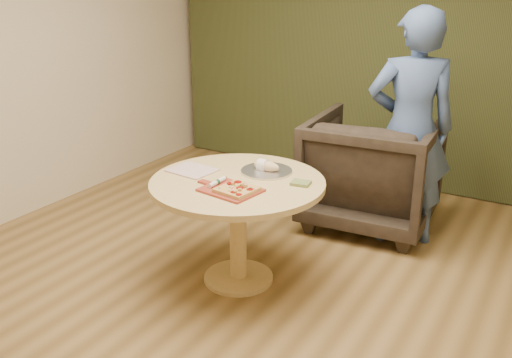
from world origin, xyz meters
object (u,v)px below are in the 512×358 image
object	(u,v)px
pedestal_table	(238,200)
bread_roll	(265,166)
person_standing	(410,129)
cutlery_roll	(217,182)
pizza_paddle	(229,190)
flatbread_pizza	(237,189)
armchair	(373,166)
serving_tray	(267,171)

from	to	relation	value
pedestal_table	bread_roll	xyz separation A→B (m)	(0.08, 0.24, 0.18)
person_standing	cutlery_roll	bearing A→B (deg)	33.69
pedestal_table	cutlery_roll	world-z (taller)	cutlery_roll
pizza_paddle	flatbread_pizza	xyz separation A→B (m)	(0.06, -0.01, 0.02)
flatbread_pizza	armchair	distance (m)	1.64
bread_roll	person_standing	bearing A→B (deg)	54.77
pizza_paddle	armchair	world-z (taller)	armchair
pedestal_table	serving_tray	distance (m)	0.30
flatbread_pizza	pizza_paddle	bearing A→B (deg)	168.63
person_standing	flatbread_pizza	bearing A→B (deg)	39.91
flatbread_pizza	person_standing	bearing A→B (deg)	65.46
serving_tray	armchair	size ratio (longest dim) A/B	0.34
cutlery_roll	person_standing	xyz separation A→B (m)	(0.83, 1.40, 0.14)
pedestal_table	flatbread_pizza	bearing A→B (deg)	-58.29
armchair	serving_tray	bearing A→B (deg)	67.72
pedestal_table	armchair	xyz separation A→B (m)	(0.46, 1.39, -0.09)
flatbread_pizza	armchair	xyz separation A→B (m)	(0.34, 1.59, -0.26)
flatbread_pizza	serving_tray	world-z (taller)	flatbread_pizza
flatbread_pizza	bread_roll	world-z (taller)	bread_roll
pedestal_table	pizza_paddle	world-z (taller)	pizza_paddle
cutlery_roll	armchair	distance (m)	1.65
bread_roll	person_standing	xyz separation A→B (m)	(0.70, 1.00, 0.12)
person_standing	pedestal_table	bearing A→B (deg)	32.21
flatbread_pizza	cutlery_roll	size ratio (longest dim) A/B	1.26
armchair	pizza_paddle	bearing A→B (deg)	71.55
pedestal_table	cutlery_roll	bearing A→B (deg)	-107.89
pedestal_table	pizza_paddle	bearing A→B (deg)	-72.48
serving_tray	bread_roll	world-z (taller)	bread_roll
pedestal_table	bread_roll	size ratio (longest dim) A/B	6.06
pedestal_table	cutlery_roll	xyz separation A→B (m)	(-0.05, -0.16, 0.17)
pedestal_table	bread_roll	distance (m)	0.31
serving_tray	bread_roll	size ratio (longest dim) A/B	1.84
flatbread_pizza	bread_roll	bearing A→B (deg)	96.10
flatbread_pizza	armchair	bearing A→B (deg)	78.01
cutlery_roll	flatbread_pizza	bearing A→B (deg)	-12.71
pizza_paddle	armchair	distance (m)	1.64
cutlery_roll	armchair	world-z (taller)	armchair
serving_tray	cutlery_roll	bearing A→B (deg)	-108.91
bread_roll	pizza_paddle	bearing A→B (deg)	-92.35
serving_tray	person_standing	distance (m)	1.23
flatbread_pizza	armchair	world-z (taller)	armchair
pizza_paddle	person_standing	bearing A→B (deg)	71.75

